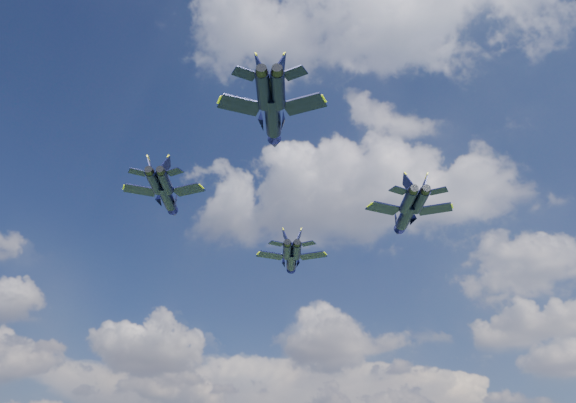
# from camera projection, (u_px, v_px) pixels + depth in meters

# --- Properties ---
(jet_lead) EXTENTS (12.05, 16.37, 3.86)m
(jet_lead) POSITION_uv_depth(u_px,v_px,m) (291.00, 261.00, 101.00)
(jet_lead) COLOR black
(jet_left) EXTENTS (11.49, 15.50, 3.65)m
(jet_left) POSITION_uv_depth(u_px,v_px,m) (167.00, 197.00, 82.69)
(jet_left) COLOR black
(jet_right) EXTENTS (11.96, 16.36, 3.86)m
(jet_right) POSITION_uv_depth(u_px,v_px,m) (405.00, 216.00, 82.14)
(jet_right) COLOR black
(jet_slot) EXTENTS (12.34, 16.65, 3.92)m
(jet_slot) POSITION_uv_depth(u_px,v_px,m) (273.00, 118.00, 66.97)
(jet_slot) COLOR black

